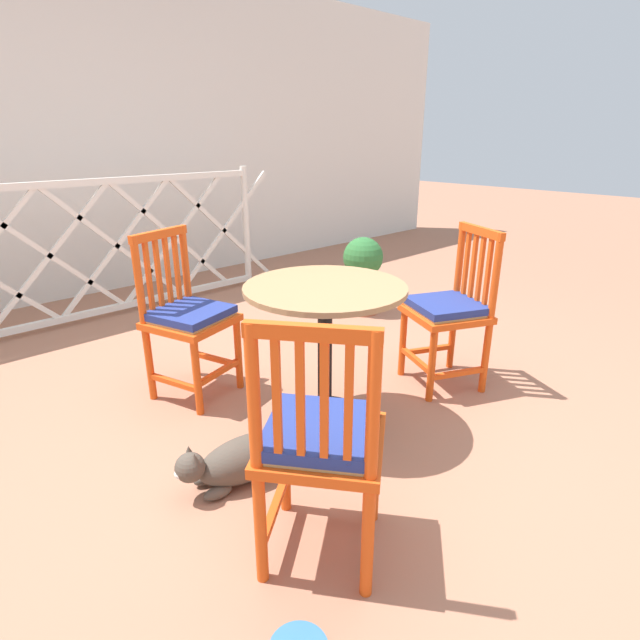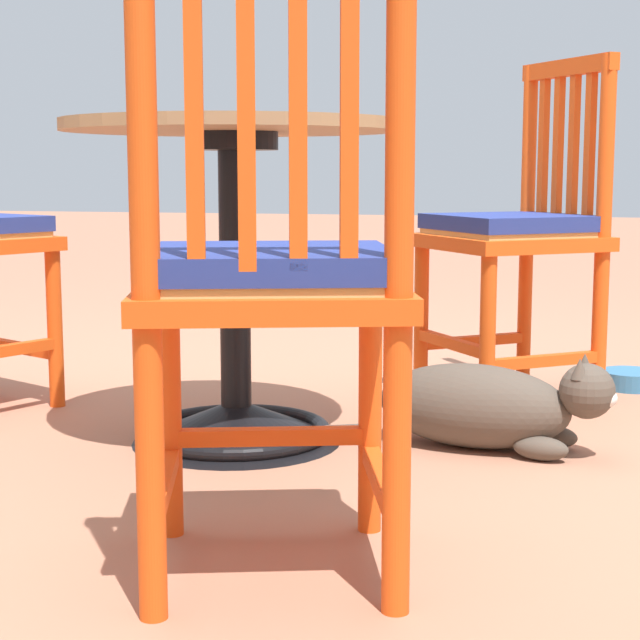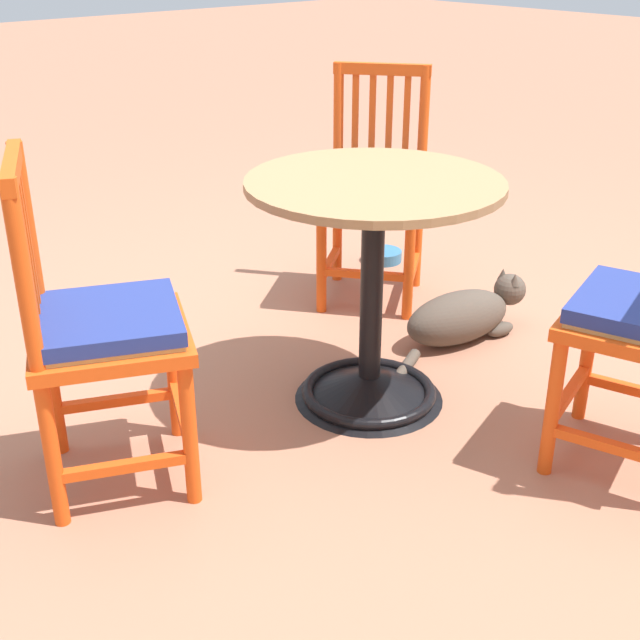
% 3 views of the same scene
% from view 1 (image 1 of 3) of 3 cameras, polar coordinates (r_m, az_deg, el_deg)
% --- Properties ---
extents(ground_plane, '(24.00, 24.00, 0.00)m').
position_cam_1_polar(ground_plane, '(2.47, 1.30, -13.63)').
color(ground_plane, '#A36B51').
extents(building_wall_backdrop, '(10.00, 0.20, 2.80)m').
position_cam_1_polar(building_wall_backdrop, '(4.98, -27.89, 18.40)').
color(building_wall_backdrop, silver).
rests_on(building_wall_backdrop, ground_plane).
extents(lattice_fence_panel, '(3.48, 0.06, 1.11)m').
position_cam_1_polar(lattice_fence_panel, '(4.23, -25.18, 7.17)').
color(lattice_fence_panel, silver).
rests_on(lattice_fence_panel, ground_plane).
extents(cafe_table, '(0.76, 0.76, 0.73)m').
position_cam_1_polar(cafe_table, '(2.47, 0.55, -5.99)').
color(cafe_table, black).
rests_on(cafe_table, ground_plane).
extents(orange_chair_by_planter, '(0.53, 0.53, 0.91)m').
position_cam_1_polar(orange_chair_by_planter, '(2.92, 14.52, 1.01)').
color(orange_chair_by_planter, '#E04C14').
rests_on(orange_chair_by_planter, ground_plane).
extents(orange_chair_tucked_in, '(0.50, 0.50, 0.91)m').
position_cam_1_polar(orange_chair_tucked_in, '(2.80, -14.78, 0.19)').
color(orange_chair_tucked_in, '#E04C14').
rests_on(orange_chair_tucked_in, ground_plane).
extents(orange_chair_facing_out, '(0.56, 0.56, 0.91)m').
position_cam_1_polar(orange_chair_facing_out, '(1.67, 0.10, -13.79)').
color(orange_chair_facing_out, '#E04C14').
rests_on(orange_chair_facing_out, ground_plane).
extents(tabby_cat, '(0.74, 0.27, 0.23)m').
position_cam_1_polar(tabby_cat, '(2.21, -9.11, -15.49)').
color(tabby_cat, '#4C4238').
rests_on(tabby_cat, ground_plane).
extents(terracotta_planter, '(0.32, 0.32, 0.62)m').
position_cam_1_polar(terracotta_planter, '(4.08, 4.87, 5.33)').
color(terracotta_planter, '#B25B3D').
rests_on(terracotta_planter, ground_plane).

